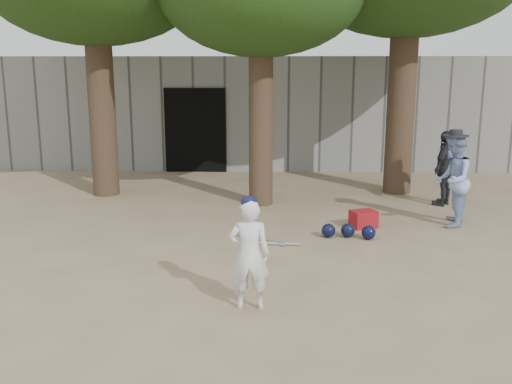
{
  "coord_description": "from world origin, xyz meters",
  "views": [
    {
      "loc": [
        0.85,
        -7.1,
        2.74
      ],
      "look_at": [
        0.6,
        1.0,
        0.95
      ],
      "focal_mm": 40.0,
      "sensor_mm": 36.0,
      "label": 1
    }
  ],
  "objects_px": {
    "spectator_dark": "(445,168)",
    "spectator_blue": "(452,180)",
    "red_bag": "(363,219)",
    "boy_player": "(249,255)"
  },
  "relations": [
    {
      "from": "boy_player",
      "to": "red_bag",
      "type": "xyz_separation_m",
      "value": [
        1.84,
        3.44,
        -0.5
      ]
    },
    {
      "from": "boy_player",
      "to": "spectator_blue",
      "type": "relative_size",
      "value": 0.8
    },
    {
      "from": "spectator_blue",
      "to": "spectator_dark",
      "type": "bearing_deg",
      "value": -171.06
    },
    {
      "from": "boy_player",
      "to": "spectator_dark",
      "type": "distance_m",
      "value": 6.35
    },
    {
      "from": "spectator_blue",
      "to": "spectator_dark",
      "type": "height_order",
      "value": "spectator_blue"
    },
    {
      "from": "red_bag",
      "to": "spectator_blue",
      "type": "bearing_deg",
      "value": 6.46
    },
    {
      "from": "boy_player",
      "to": "spectator_blue",
      "type": "bearing_deg",
      "value": -133.8
    },
    {
      "from": "boy_player",
      "to": "spectator_blue",
      "type": "xyz_separation_m",
      "value": [
        3.37,
        3.61,
        0.16
      ]
    },
    {
      "from": "spectator_blue",
      "to": "red_bag",
      "type": "xyz_separation_m",
      "value": [
        -1.54,
        -0.17,
        -0.66
      ]
    },
    {
      "from": "spectator_dark",
      "to": "spectator_blue",
      "type": "bearing_deg",
      "value": 26.99
    }
  ]
}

